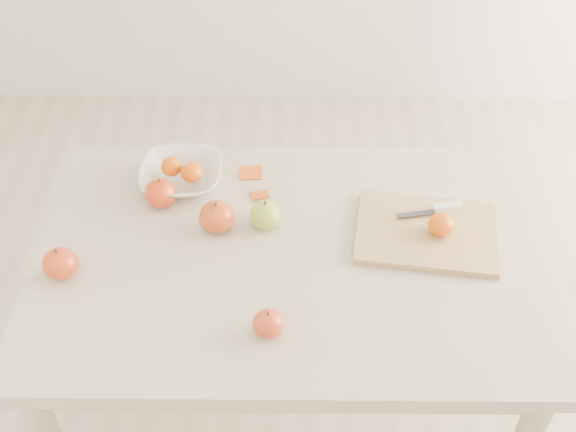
{
  "coord_description": "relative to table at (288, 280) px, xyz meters",
  "views": [
    {
      "loc": [
        0.01,
        -1.17,
        1.98
      ],
      "look_at": [
        0.0,
        0.05,
        0.82
      ],
      "focal_mm": 45.0,
      "sensor_mm": 36.0,
      "label": 1
    }
  ],
  "objects": [
    {
      "name": "apple_red_b",
      "position": [
        -0.17,
        0.08,
        0.14
      ],
      "size": [
        0.09,
        0.09,
        0.08
      ],
      "primitive_type": "ellipsoid",
      "color": "maroon",
      "rests_on": "table"
    },
    {
      "name": "paring_knife",
      "position": [
        0.38,
        0.13,
        0.12
      ],
      "size": [
        0.17,
        0.06,
        0.01
      ],
      "color": "white",
      "rests_on": "cutting_board"
    },
    {
      "name": "table",
      "position": [
        0.0,
        0.0,
        0.0
      ],
      "size": [
        1.2,
        0.8,
        0.75
      ],
      "color": "beige",
      "rests_on": "ground"
    },
    {
      "name": "fruit_bowl",
      "position": [
        -0.28,
        0.25,
        0.12
      ],
      "size": [
        0.21,
        0.21,
        0.05
      ],
      "primitive_type": "imported",
      "color": "white",
      "rests_on": "table"
    },
    {
      "name": "apple_red_e",
      "position": [
        -0.04,
        -0.24,
        0.13
      ],
      "size": [
        0.07,
        0.07,
        0.06
      ],
      "primitive_type": "ellipsoid",
      "color": "maroon",
      "rests_on": "table"
    },
    {
      "name": "apple_red_a",
      "position": [
        -0.32,
        0.17,
        0.14
      ],
      "size": [
        0.08,
        0.08,
        0.07
      ],
      "primitive_type": "ellipsoid",
      "color": "#99040C",
      "rests_on": "table"
    },
    {
      "name": "bowl_tangerine_far",
      "position": [
        -0.25,
        0.23,
        0.15
      ],
      "size": [
        0.06,
        0.06,
        0.05
      ],
      "primitive_type": "ellipsoid",
      "color": "#DA5F07",
      "rests_on": "fruit_bowl"
    },
    {
      "name": "cutting_board",
      "position": [
        0.33,
        0.06,
        0.11
      ],
      "size": [
        0.36,
        0.29,
        0.02
      ],
      "primitive_type": "cube",
      "rotation": [
        0.0,
        0.0,
        -0.14
      ],
      "color": "tan",
      "rests_on": "table"
    },
    {
      "name": "bowl_tangerine_near",
      "position": [
        -0.3,
        0.26,
        0.15
      ],
      "size": [
        0.06,
        0.06,
        0.05
      ],
      "primitive_type": "ellipsoid",
      "color": "#D65207",
      "rests_on": "fruit_bowl"
    },
    {
      "name": "apple_green",
      "position": [
        -0.06,
        0.09,
        0.13
      ],
      "size": [
        0.08,
        0.08,
        0.07
      ],
      "primitive_type": "ellipsoid",
      "color": "olive",
      "rests_on": "table"
    },
    {
      "name": "apple_red_d",
      "position": [
        -0.51,
        -0.07,
        0.14
      ],
      "size": [
        0.08,
        0.08,
        0.07
      ],
      "primitive_type": "ellipsoid",
      "color": "maroon",
      "rests_on": "table"
    },
    {
      "name": "orange_peel_b",
      "position": [
        -0.07,
        0.2,
        0.1
      ],
      "size": [
        0.05,
        0.05,
        0.01
      ],
      "primitive_type": "cube",
      "rotation": [
        -0.14,
        0.0,
        0.25
      ],
      "color": "#C3470D",
      "rests_on": "table"
    },
    {
      "name": "orange_peel_a",
      "position": [
        -0.1,
        0.28,
        0.1
      ],
      "size": [
        0.06,
        0.05,
        0.01
      ],
      "primitive_type": "cube",
      "rotation": [
        0.21,
        0.0,
        0.06
      ],
      "color": "#D14E0E",
      "rests_on": "table"
    },
    {
      "name": "ground",
      "position": [
        0.0,
        0.0,
        -0.65
      ],
      "size": [
        3.5,
        3.5,
        0.0
      ],
      "primitive_type": "plane",
      "color": "#C6B293",
      "rests_on": "ground"
    },
    {
      "name": "board_tangerine",
      "position": [
        0.36,
        0.05,
        0.14
      ],
      "size": [
        0.06,
        0.06,
        0.05
      ],
      "primitive_type": "ellipsoid",
      "color": "#DF6207",
      "rests_on": "cutting_board"
    }
  ]
}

